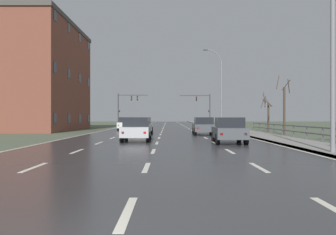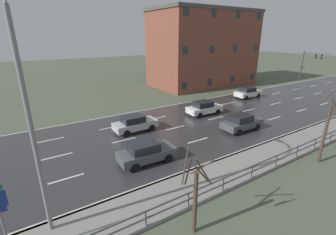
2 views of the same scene
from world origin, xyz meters
The scene contains 16 objects.
ground_plane centered at (0.00, 48.00, -0.06)m, with size 160.00×160.00×0.12m.
road_asphalt_strip centered at (0.00, 59.99, 0.01)m, with size 14.00×120.00×0.03m.
sidewalk_right centered at (8.43, 60.00, 0.06)m, with size 3.00×120.00×0.12m.
guardrail centered at (9.85, 20.24, 0.70)m, with size 0.07×30.24×1.00m.
street_lamp_foreground centered at (7.44, 11.39, 5.58)m, with size 2.63×0.24×11.43m.
street_lamp_midground centered at (7.44, 43.50, 5.10)m, with size 2.45×0.24×10.41m.
traffic_signal_right centered at (6.89, 59.22, 3.72)m, with size 5.26×0.36×5.57m.
traffic_signal_left centered at (-6.59, 59.06, 3.91)m, with size 5.16×0.36×5.64m.
car_near_left centered at (3.83, 28.62, 0.80)m, with size 1.86×4.11×1.57m.
car_mid_centre centered at (-4.16, 39.16, 0.80)m, with size 1.93×4.15×1.57m.
car_far_left centered at (-1.40, 19.92, 0.80)m, with size 1.86×4.11×1.57m.
car_distant centered at (-1.72, 28.75, 0.80)m, with size 1.98×4.17×1.57m.
car_far_right centered at (4.36, 18.11, 0.80)m, with size 1.95×4.16×1.57m.
brick_building centered at (-15.64, 40.15, 6.42)m, with size 10.31×18.16×12.81m.
bare_tree_mid centered at (11.03, 28.66, 2.40)m, with size 1.38×1.40×5.42m.
bare_tree_far centered at (11.36, 35.26, 1.97)m, with size 1.12×1.73×4.28m.
Camera 1 is at (0.67, -4.02, 1.59)m, focal length 39.25 mm.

